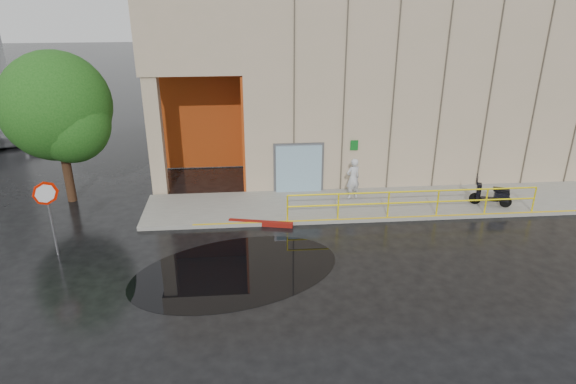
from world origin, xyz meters
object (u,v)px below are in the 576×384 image
person (353,178)px  car_c (3,134)px  red_curb (261,223)px  tree_near (60,111)px  scooter (493,189)px  stop_sign (47,203)px

person → car_c: (-17.32, 8.75, -0.33)m
red_curb → car_c: 17.21m
car_c → tree_near: bearing=-165.6°
person → tree_near: 11.71m
car_c → scooter: bearing=-136.7°
red_curb → person: bearing=26.6°
scooter → tree_near: tree_near is taller
scooter → person: bearing=-171.8°
scooter → red_curb: bearing=-154.6°
scooter → stop_sign: stop_sign is taller
car_c → tree_near: (5.99, -7.84, 3.13)m
red_curb → car_c: size_ratio=0.53×
person → tree_near: tree_near is taller
person → car_c: person is taller
person → red_curb: size_ratio=0.71×
scooter → car_c: scooter is taller
car_c → tree_near: size_ratio=0.75×
scooter → red_curb: (-9.13, -0.71, -0.77)m
person → scooter: size_ratio=1.04×
stop_sign → tree_near: 4.87m
red_curb → scooter: bearing=4.4°
tree_near → red_curb: bearing=-20.6°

